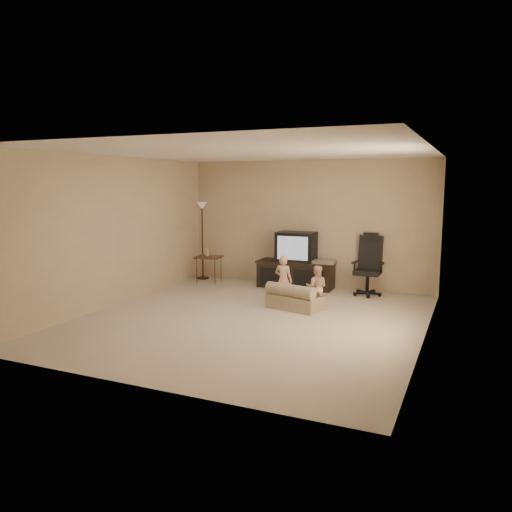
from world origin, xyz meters
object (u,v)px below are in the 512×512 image
(toddler_left, at_px, (283,280))
(toddler_right, at_px, (316,287))
(tv_stand, at_px, (296,265))
(office_chair, at_px, (368,273))
(child_sofa, at_px, (294,299))
(floor_lamp, at_px, (202,223))
(side_table, at_px, (209,257))

(toddler_left, relative_size, toddler_right, 1.18)
(tv_stand, xyz_separation_m, office_chair, (1.43, -0.07, -0.05))
(child_sofa, relative_size, toddler_right, 1.34)
(office_chair, bearing_deg, toddler_left, -128.93)
(floor_lamp, distance_m, toddler_right, 3.49)
(child_sofa, height_order, toddler_left, toddler_left)
(side_table, bearing_deg, office_chair, 2.89)
(floor_lamp, bearing_deg, office_chair, -2.03)
(side_table, xyz_separation_m, toddler_left, (2.12, -1.23, -0.10))
(office_chair, bearing_deg, tv_stand, 177.83)
(office_chair, relative_size, side_table, 1.55)
(toddler_right, bearing_deg, child_sofa, 14.09)
(office_chair, height_order, floor_lamp, floor_lamp)
(tv_stand, distance_m, toddler_left, 1.49)
(office_chair, distance_m, side_table, 3.28)
(side_table, relative_size, toddler_left, 0.86)
(office_chair, bearing_deg, toddler_right, -111.27)
(floor_lamp, xyz_separation_m, child_sofa, (2.68, -1.69, -1.03))
(side_table, relative_size, floor_lamp, 0.45)
(side_table, distance_m, child_sofa, 2.77)
(office_chair, distance_m, toddler_right, 1.52)
(side_table, distance_m, toddler_right, 2.98)
(floor_lamp, relative_size, toddler_left, 1.92)
(toddler_left, distance_m, toddler_right, 0.59)
(tv_stand, xyz_separation_m, side_table, (-1.84, -0.23, 0.07))
(toddler_left, bearing_deg, tv_stand, -73.94)
(toddler_right, bearing_deg, side_table, -35.45)
(tv_stand, relative_size, toddler_right, 2.15)
(child_sofa, bearing_deg, side_table, 163.17)
(tv_stand, xyz_separation_m, floor_lamp, (-2.15, 0.06, 0.75))
(side_table, xyz_separation_m, toddler_right, (2.70, -1.24, -0.17))
(tv_stand, bearing_deg, child_sofa, -73.93)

